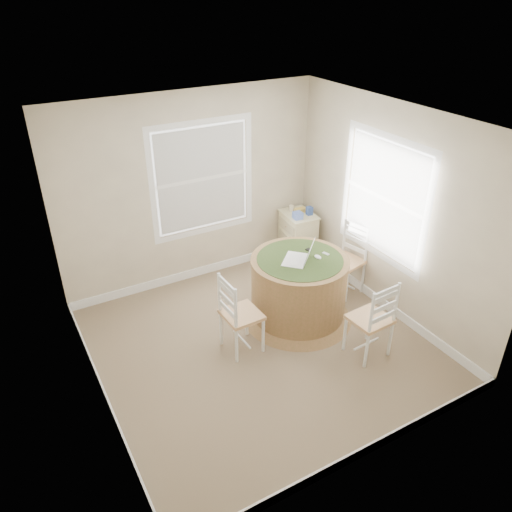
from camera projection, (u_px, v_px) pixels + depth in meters
room at (266, 238)px, 5.38m from camera, size 3.64×3.64×2.64m
round_table at (299, 287)px, 6.09m from camera, size 1.36×1.36×0.85m
chair_left at (242, 314)px, 5.57m from camera, size 0.41×0.43×0.95m
chair_near at (370, 319)px, 5.49m from camera, size 0.44×0.43×0.95m
chair_right at (346, 261)px, 6.60m from camera, size 0.48×0.50×0.95m
laptop at (299, 258)px, 5.85m from camera, size 0.49×0.49×0.26m
mouse at (318, 257)px, 5.92m from camera, size 0.09×0.12×0.04m
phone at (326, 254)px, 6.01m from camera, size 0.07×0.10×0.02m
keys at (308, 250)px, 6.09m from camera, size 0.07×0.06×0.02m
corner_chest at (298, 237)px, 7.43m from camera, size 0.46×0.60×0.75m
tissue_box at (298, 215)px, 7.09m from camera, size 0.13×0.13×0.10m
box_yellow at (300, 210)px, 7.28m from camera, size 0.16×0.11×0.06m
box_blue at (309, 211)px, 7.20m from camera, size 0.09×0.09×0.12m
cup_cream at (292, 208)px, 7.31m from camera, size 0.07×0.07×0.09m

